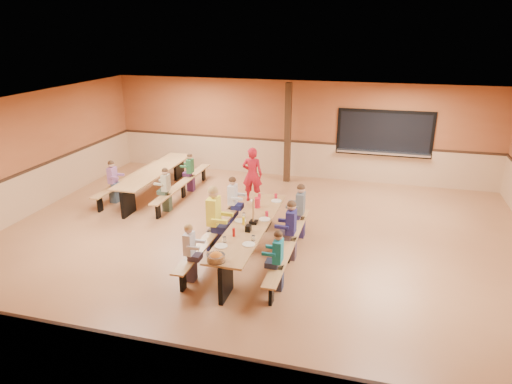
# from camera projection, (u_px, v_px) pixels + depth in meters

# --- Properties ---
(ground) EXTENTS (12.00, 12.00, 0.00)m
(ground) POSITION_uv_depth(u_px,v_px,m) (256.00, 243.00, 10.14)
(ground) COLOR brown
(ground) RESTS_ON ground
(room_envelope) EXTENTS (12.04, 10.04, 3.02)m
(room_envelope) POSITION_uv_depth(u_px,v_px,m) (256.00, 214.00, 9.90)
(room_envelope) COLOR #95502B
(room_envelope) RESTS_ON ground
(kitchen_pass_through) EXTENTS (2.78, 0.28, 1.38)m
(kitchen_pass_through) POSITION_uv_depth(u_px,v_px,m) (384.00, 135.00, 13.48)
(kitchen_pass_through) COLOR black
(kitchen_pass_through) RESTS_ON ground
(structural_post) EXTENTS (0.18, 0.18, 3.00)m
(structural_post) POSITION_uv_depth(u_px,v_px,m) (288.00, 133.00, 13.66)
(structural_post) COLOR black
(structural_post) RESTS_ON ground
(cafeteria_table_main) EXTENTS (1.91, 3.70, 0.74)m
(cafeteria_table_main) POSITION_uv_depth(u_px,v_px,m) (250.00, 234.00, 9.35)
(cafeteria_table_main) COLOR #A67642
(cafeteria_table_main) RESTS_ON ground
(cafeteria_table_second) EXTENTS (1.91, 3.70, 0.74)m
(cafeteria_table_second) POSITION_uv_depth(u_px,v_px,m) (156.00, 177.00, 12.87)
(cafeteria_table_second) COLOR #A67642
(cafeteria_table_second) RESTS_ON ground
(seated_child_white_left) EXTENTS (0.33, 0.27, 1.14)m
(seated_child_white_left) POSITION_uv_depth(u_px,v_px,m) (190.00, 253.00, 8.47)
(seated_child_white_left) COLOR silver
(seated_child_white_left) RESTS_ON ground
(seated_adult_yellow) EXTENTS (0.47, 0.38, 1.41)m
(seated_adult_yellow) POSITION_uv_depth(u_px,v_px,m) (214.00, 219.00, 9.61)
(seated_adult_yellow) COLOR #FFF63C
(seated_adult_yellow) RESTS_ON ground
(seated_child_grey_left) EXTENTS (0.37, 0.30, 1.21)m
(seated_child_grey_left) POSITION_uv_depth(u_px,v_px,m) (233.00, 202.00, 10.80)
(seated_child_grey_left) COLOR silver
(seated_child_grey_left) RESTS_ON ground
(seated_child_teal_right) EXTENTS (0.34, 0.28, 1.15)m
(seated_child_teal_right) POSITION_uv_depth(u_px,v_px,m) (278.00, 261.00, 8.17)
(seated_child_teal_right) COLOR #157383
(seated_child_teal_right) RESTS_ON ground
(seated_child_navy_right) EXTENTS (0.39, 0.32, 1.26)m
(seated_child_navy_right) POSITION_uv_depth(u_px,v_px,m) (291.00, 231.00, 9.25)
(seated_child_navy_right) COLOR navy
(seated_child_navy_right) RESTS_ON ground
(seated_child_char_right) EXTENTS (0.39, 0.32, 1.24)m
(seated_child_char_right) POSITION_uv_depth(u_px,v_px,m) (300.00, 211.00, 10.24)
(seated_child_char_right) COLOR #50565C
(seated_child_char_right) RESTS_ON ground
(seated_child_purple_sec) EXTENTS (0.35, 0.28, 1.16)m
(seated_child_purple_sec) POSITION_uv_depth(u_px,v_px,m) (113.00, 182.00, 12.27)
(seated_child_purple_sec) COLOR #8A5486
(seated_child_purple_sec) RESTS_ON ground
(seated_child_green_sec) EXTENTS (0.32, 0.26, 1.11)m
(seated_child_green_sec) POSITION_uv_depth(u_px,v_px,m) (190.00, 173.00, 13.15)
(seated_child_green_sec) COLOR #29673C
(seated_child_green_sec) RESTS_ON ground
(seated_child_tan_sec) EXTENTS (0.34, 0.28, 1.14)m
(seated_child_tan_sec) POSITION_uv_depth(u_px,v_px,m) (166.00, 190.00, 11.71)
(seated_child_tan_sec) COLOR tan
(seated_child_tan_sec) RESTS_ON ground
(standing_woman) EXTENTS (0.58, 0.41, 1.51)m
(standing_woman) POSITION_uv_depth(u_px,v_px,m) (252.00, 174.00, 12.33)
(standing_woman) COLOR #B51423
(standing_woman) RESTS_ON ground
(punch_pitcher) EXTENTS (0.16, 0.16, 0.22)m
(punch_pitcher) POSITION_uv_depth(u_px,v_px,m) (257.00, 203.00, 10.10)
(punch_pitcher) COLOR red
(punch_pitcher) RESTS_ON cafeteria_table_main
(chip_bowl) EXTENTS (0.32, 0.32, 0.15)m
(chip_bowl) POSITION_uv_depth(u_px,v_px,m) (216.00, 257.00, 7.79)
(chip_bowl) COLOR orange
(chip_bowl) RESTS_ON cafeteria_table_main
(napkin_dispenser) EXTENTS (0.10, 0.14, 0.13)m
(napkin_dispenser) POSITION_uv_depth(u_px,v_px,m) (248.00, 228.00, 8.93)
(napkin_dispenser) COLOR black
(napkin_dispenser) RESTS_ON cafeteria_table_main
(condiment_mustard) EXTENTS (0.06, 0.06, 0.17)m
(condiment_mustard) POSITION_uv_depth(u_px,v_px,m) (243.00, 221.00, 9.22)
(condiment_mustard) COLOR yellow
(condiment_mustard) RESTS_ON cafeteria_table_main
(condiment_ketchup) EXTENTS (0.06, 0.06, 0.17)m
(condiment_ketchup) POSITION_uv_depth(u_px,v_px,m) (234.00, 232.00, 8.71)
(condiment_ketchup) COLOR #B2140F
(condiment_ketchup) RESTS_ON cafeteria_table_main
(table_paddle) EXTENTS (0.16, 0.16, 0.56)m
(table_paddle) POSITION_uv_depth(u_px,v_px,m) (254.00, 217.00, 9.26)
(table_paddle) COLOR black
(table_paddle) RESTS_ON cafeteria_table_main
(place_settings) EXTENTS (0.65, 3.30, 0.11)m
(place_settings) POSITION_uv_depth(u_px,v_px,m) (250.00, 222.00, 9.26)
(place_settings) COLOR beige
(place_settings) RESTS_ON cafeteria_table_main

